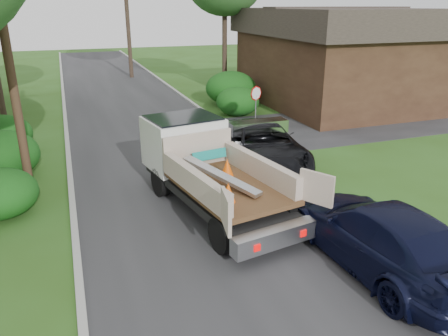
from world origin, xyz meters
TOP-DOWN VIEW (x-y plane):
  - ground at (0.00, 0.00)m, footprint 120.00×120.00m
  - road at (0.00, 10.00)m, footprint 8.00×90.00m
  - side_street at (12.00, 9.00)m, footprint 16.00×7.00m
  - curb_left at (-4.10, 10.00)m, footprint 0.20×90.00m
  - curb_right at (4.10, 10.00)m, footprint 0.20×90.00m
  - stop_sign at (5.20, 9.00)m, footprint 0.71×0.32m
  - utility_pole at (-5.48, 4.98)m, footprint 2.42×1.25m
  - house_right at (13.00, 14.00)m, footprint 9.72×12.96m
  - hedge_left_b at (-6.50, 6.50)m, footprint 2.86×2.86m
  - hedge_left_c at (-6.80, 10.00)m, footprint 2.60×2.60m
  - hedge_right_a at (5.80, 13.00)m, footprint 2.60×2.60m
  - hedge_right_b at (6.50, 16.00)m, footprint 3.38×3.38m
  - flatbed_truck at (0.11, 2.08)m, footprint 4.06×7.37m
  - black_pickup at (3.50, 4.50)m, footprint 3.95×6.74m
  - navy_suv at (3.19, -3.40)m, footprint 2.60×6.01m

SIDE VIEW (x-z plane):
  - ground at x=0.00m, z-range 0.00..0.00m
  - road at x=0.00m, z-range -0.01..0.01m
  - side_street at x=12.00m, z-range 0.00..0.02m
  - curb_left at x=-4.10m, z-range 0.00..0.12m
  - curb_right at x=4.10m, z-range 0.00..0.12m
  - hedge_left_c at x=-6.80m, z-range 0.00..1.70m
  - hedge_right_a at x=5.80m, z-range 0.00..1.70m
  - navy_suv at x=3.19m, z-range 0.00..1.72m
  - black_pickup at x=3.50m, z-range 0.00..1.76m
  - hedge_left_b at x=-6.50m, z-range 0.00..1.87m
  - hedge_right_b at x=6.50m, z-range 0.00..2.21m
  - flatbed_truck at x=0.11m, z-range 0.12..2.76m
  - stop_sign at x=5.20m, z-range 0.54..3.02m
  - house_right at x=13.00m, z-range 0.06..6.26m
  - utility_pole at x=-5.48m, z-range 0.17..10.17m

